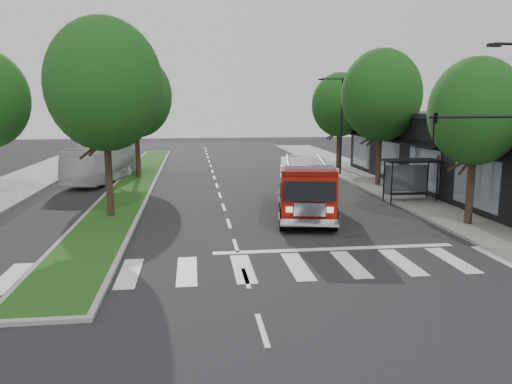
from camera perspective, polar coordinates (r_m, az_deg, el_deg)
ground at (r=21.01m, az=-2.33°, el=-6.16°), size 140.00×140.00×0.00m
sidewalk_right at (r=33.80m, az=17.72°, el=-0.34°), size 5.00×80.00×0.15m
median at (r=38.79m, az=-13.54°, el=1.13°), size 3.00×50.00×0.15m
storefront_row at (r=35.61m, az=24.52°, el=3.68°), size 8.00×30.00×5.00m
bus_shelter at (r=31.31m, az=17.16°, el=2.55°), size 3.20×1.60×2.61m
tree_right_near at (r=25.77m, az=23.84°, el=8.40°), size 4.40×4.40×8.05m
tree_right_mid at (r=36.60m, az=14.14°, el=10.67°), size 5.60×5.60×9.72m
tree_right_far at (r=46.06m, az=9.54°, el=9.81°), size 5.00×5.00×8.73m
tree_median_near at (r=26.49m, az=-16.95°, el=11.66°), size 5.80×5.80×10.16m
tree_median_far at (r=40.35m, az=-13.61°, el=10.60°), size 5.60×5.60×9.72m
streetlight_right_near at (r=20.14m, az=27.09°, el=5.57°), size 4.08×0.22×8.00m
streetlight_right_far at (r=41.91m, az=9.54°, el=7.95°), size 2.11×0.20×8.00m
fire_engine at (r=26.61m, az=5.62°, el=0.45°), size 4.07×9.10×3.05m
city_bus at (r=40.61m, az=-16.88°, el=3.40°), size 4.57×11.13×3.02m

